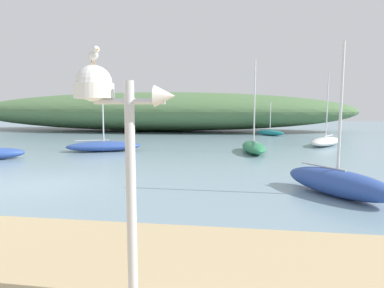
{
  "coord_description": "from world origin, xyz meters",
  "views": [
    {
      "loc": [
        6.5,
        -9.75,
        2.56
      ],
      "look_at": [
        4.32,
        5.68,
        0.85
      ],
      "focal_mm": 30.11,
      "sensor_mm": 36.0,
      "label": 1
    }
  ],
  "objects_px": {
    "seagull_on_radar": "(93,54)",
    "sailboat_west_reach": "(104,146)",
    "sailboat_mid_channel": "(270,133)",
    "sailboat_by_sandbar": "(254,147)",
    "sailboat_centre_water": "(326,141)",
    "mast_structure": "(109,111)",
    "sailboat_off_point": "(337,182)"
  },
  "relations": [
    {
      "from": "seagull_on_radar",
      "to": "sailboat_west_reach",
      "type": "xyz_separation_m",
      "value": [
        -6.29,
        14.68,
        -2.88
      ]
    },
    {
      "from": "seagull_on_radar",
      "to": "sailboat_mid_channel",
      "type": "distance_m",
      "value": 28.32
    },
    {
      "from": "sailboat_by_sandbar",
      "to": "sailboat_mid_channel",
      "type": "relative_size",
      "value": 1.68
    },
    {
      "from": "sailboat_by_sandbar",
      "to": "sailboat_centre_water",
      "type": "relative_size",
      "value": 1.07
    },
    {
      "from": "mast_structure",
      "to": "sailboat_west_reach",
      "type": "height_order",
      "value": "sailboat_west_reach"
    },
    {
      "from": "sailboat_off_point",
      "to": "sailboat_mid_channel",
      "type": "height_order",
      "value": "sailboat_off_point"
    },
    {
      "from": "sailboat_centre_water",
      "to": "sailboat_mid_channel",
      "type": "distance_m",
      "value": 8.6
    },
    {
      "from": "sailboat_west_reach",
      "to": "sailboat_mid_channel",
      "type": "height_order",
      "value": "sailboat_west_reach"
    },
    {
      "from": "mast_structure",
      "to": "sailboat_mid_channel",
      "type": "xyz_separation_m",
      "value": [
        4.59,
        27.75,
        -2.25
      ]
    },
    {
      "from": "seagull_on_radar",
      "to": "sailboat_west_reach",
      "type": "height_order",
      "value": "sailboat_west_reach"
    },
    {
      "from": "mast_structure",
      "to": "sailboat_off_point",
      "type": "bearing_deg",
      "value": 54.13
    },
    {
      "from": "sailboat_west_reach",
      "to": "sailboat_mid_channel",
      "type": "xyz_separation_m",
      "value": [
        11.05,
        13.08,
        -0.03
      ]
    },
    {
      "from": "sailboat_west_reach",
      "to": "sailboat_mid_channel",
      "type": "distance_m",
      "value": 17.12
    },
    {
      "from": "sailboat_off_point",
      "to": "sailboat_centre_water",
      "type": "bearing_deg",
      "value": 76.86
    },
    {
      "from": "sailboat_off_point",
      "to": "sailboat_mid_channel",
      "type": "relative_size",
      "value": 1.4
    },
    {
      "from": "seagull_on_radar",
      "to": "sailboat_by_sandbar",
      "type": "distance_m",
      "value": 15.81
    },
    {
      "from": "sailboat_by_sandbar",
      "to": "sailboat_centre_water",
      "type": "bearing_deg",
      "value": 40.4
    },
    {
      "from": "seagull_on_radar",
      "to": "sailboat_centre_water",
      "type": "bearing_deg",
      "value": 68.47
    },
    {
      "from": "seagull_on_radar",
      "to": "sailboat_centre_water",
      "type": "xyz_separation_m",
      "value": [
        7.77,
        19.7,
        -2.88
      ]
    },
    {
      "from": "mast_structure",
      "to": "sailboat_centre_water",
      "type": "xyz_separation_m",
      "value": [
        7.61,
        19.7,
        -2.22
      ]
    },
    {
      "from": "sailboat_mid_channel",
      "to": "sailboat_centre_water",
      "type": "bearing_deg",
      "value": -69.47
    },
    {
      "from": "sailboat_by_sandbar",
      "to": "sailboat_centre_water",
      "type": "xyz_separation_m",
      "value": [
        5.14,
        4.38,
        -0.04
      ]
    },
    {
      "from": "sailboat_by_sandbar",
      "to": "sailboat_centre_water",
      "type": "distance_m",
      "value": 6.76
    },
    {
      "from": "sailboat_by_sandbar",
      "to": "sailboat_off_point",
      "type": "bearing_deg",
      "value": -77.8
    },
    {
      "from": "sailboat_west_reach",
      "to": "sailboat_centre_water",
      "type": "xyz_separation_m",
      "value": [
        14.07,
        5.02,
        -0.01
      ]
    },
    {
      "from": "sailboat_west_reach",
      "to": "sailboat_mid_channel",
      "type": "relative_size",
      "value": 1.52
    },
    {
      "from": "mast_structure",
      "to": "sailboat_west_reach",
      "type": "bearing_deg",
      "value": 113.76
    },
    {
      "from": "mast_structure",
      "to": "sailboat_by_sandbar",
      "type": "relative_size",
      "value": 0.54
    },
    {
      "from": "seagull_on_radar",
      "to": "sailboat_off_point",
      "type": "relative_size",
      "value": 0.06
    },
    {
      "from": "sailboat_off_point",
      "to": "sailboat_west_reach",
      "type": "xyz_separation_m",
      "value": [
        -10.9,
        8.52,
        -0.09
      ]
    },
    {
      "from": "sailboat_west_reach",
      "to": "sailboat_mid_channel",
      "type": "bearing_deg",
      "value": 49.81
    },
    {
      "from": "mast_structure",
      "to": "seagull_on_radar",
      "type": "xyz_separation_m",
      "value": [
        -0.17,
        -0.01,
        0.66
      ]
    }
  ]
}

